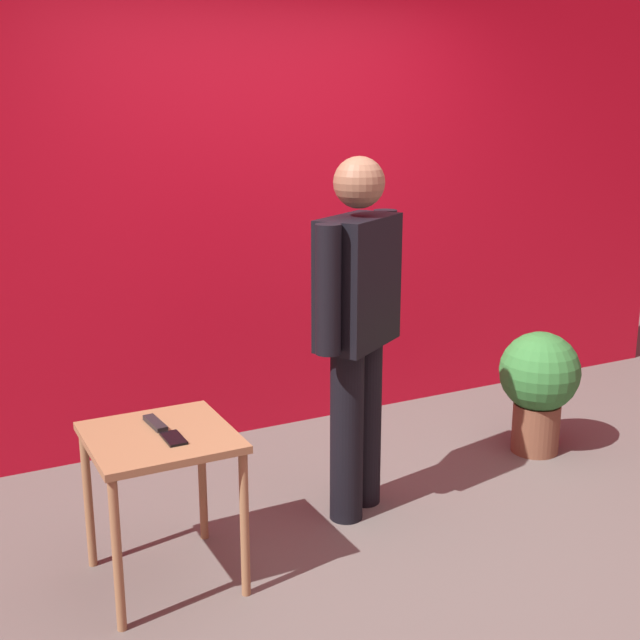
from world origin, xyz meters
TOP-DOWN VIEW (x-y plane):
  - ground_plane at (0.00, 0.00)m, footprint 12.00×12.00m
  - back_wall_red at (0.00, 1.69)m, footprint 6.00×0.12m
  - standing_person at (-0.12, 0.49)m, footprint 0.61×0.45m
  - side_table at (-1.10, 0.32)m, footprint 0.55×0.55m
  - cell_phone at (-1.07, 0.23)m, footprint 0.07×0.14m
  - tv_remote at (-1.10, 0.41)m, footprint 0.06×0.17m
  - potted_plant at (1.11, 0.63)m, footprint 0.44×0.44m

SIDE VIEW (x-z plane):
  - ground_plane at x=0.00m, z-range 0.00..0.00m
  - potted_plant at x=1.11m, z-range 0.06..0.75m
  - side_table at x=-1.10m, z-range 0.22..0.86m
  - cell_phone at x=-1.07m, z-range 0.64..0.65m
  - tv_remote at x=-1.10m, z-range 0.64..0.66m
  - standing_person at x=-0.12m, z-range 0.10..1.77m
  - back_wall_red at x=0.00m, z-range 0.00..3.36m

